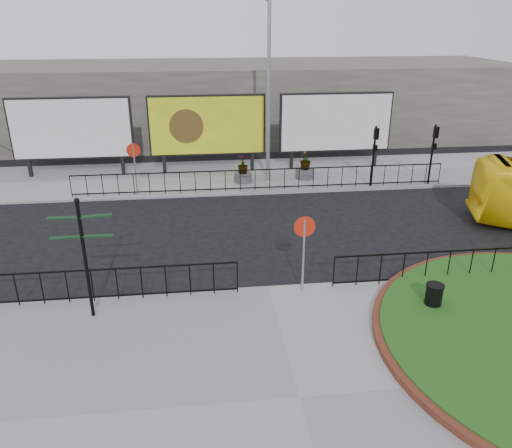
{
  "coord_description": "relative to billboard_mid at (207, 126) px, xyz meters",
  "views": [
    {
      "loc": [
        -1.97,
        -13.61,
        7.99
      ],
      "look_at": [
        -0.17,
        1.92,
        1.45
      ],
      "focal_mm": 35.0,
      "sensor_mm": 36.0,
      "label": 1
    }
  ],
  "objects": [
    {
      "name": "ground",
      "position": [
        1.5,
        -12.97,
        -2.6
      ],
      "size": [
        90.0,
        90.0,
        0.0
      ],
      "primitive_type": "plane",
      "color": "black",
      "rests_on": "ground"
    },
    {
      "name": "pavement_near",
      "position": [
        1.5,
        -17.97,
        -2.54
      ],
      "size": [
        30.0,
        10.0,
        0.12
      ],
      "primitive_type": "cube",
      "color": "gray",
      "rests_on": "ground"
    },
    {
      "name": "pavement_far",
      "position": [
        1.5,
        -0.97,
        -2.54
      ],
      "size": [
        44.0,
        6.0,
        0.12
      ],
      "primitive_type": "cube",
      "color": "gray",
      "rests_on": "ground"
    },
    {
      "name": "railing_near_left",
      "position": [
        -4.5,
        -13.27,
        -1.93
      ],
      "size": [
        10.0,
        0.1,
        1.1
      ],
      "primitive_type": null,
      "color": "black",
      "rests_on": "pavement_near"
    },
    {
      "name": "railing_near_right",
      "position": [
        8.0,
        -13.27,
        -1.93
      ],
      "size": [
        9.0,
        0.1,
        1.1
      ],
      "primitive_type": null,
      "color": "black",
      "rests_on": "pavement_near"
    },
    {
      "name": "railing_far",
      "position": [
        2.5,
        -3.67,
        -1.93
      ],
      "size": [
        18.0,
        0.1,
        1.1
      ],
      "primitive_type": null,
      "color": "black",
      "rests_on": "pavement_far"
    },
    {
      "name": "speed_sign_far",
      "position": [
        -3.5,
        -3.57,
        -0.68
      ],
      "size": [
        0.64,
        0.07,
        2.47
      ],
      "color": "gray",
      "rests_on": "pavement_far"
    },
    {
      "name": "speed_sign_near",
      "position": [
        2.5,
        -13.37,
        -0.68
      ],
      "size": [
        0.64,
        0.07,
        2.47
      ],
      "color": "gray",
      "rests_on": "pavement_near"
    },
    {
      "name": "billboard_left",
      "position": [
        -7.0,
        0.0,
        0.0
      ],
      "size": [
        6.2,
        0.31,
        4.1
      ],
      "color": "black",
      "rests_on": "pavement_far"
    },
    {
      "name": "billboard_mid",
      "position": [
        0.0,
        0.0,
        0.0
      ],
      "size": [
        6.2,
        0.31,
        4.1
      ],
      "color": "black",
      "rests_on": "pavement_far"
    },
    {
      "name": "billboard_right",
      "position": [
        7.0,
        0.0,
        0.0
      ],
      "size": [
        6.2,
        0.31,
        4.1
      ],
      "color": "black",
      "rests_on": "pavement_far"
    },
    {
      "name": "lamp_post",
      "position": [
        3.01,
        -1.97,
        2.23
      ],
      "size": [
        0.74,
        0.18,
        9.23
      ],
      "color": "gray",
      "rests_on": "pavement_far"
    },
    {
      "name": "signal_pole_a",
      "position": [
        8.0,
        -3.63,
        -0.5
      ],
      "size": [
        0.22,
        0.26,
        3.0
      ],
      "color": "black",
      "rests_on": "pavement_far"
    },
    {
      "name": "signal_pole_b",
      "position": [
        11.0,
        -3.63,
        -0.5
      ],
      "size": [
        0.22,
        0.26,
        3.0
      ],
      "color": "black",
      "rests_on": "pavement_far"
    },
    {
      "name": "building_backdrop",
      "position": [
        1.5,
        9.03,
        -0.1
      ],
      "size": [
        40.0,
        10.0,
        5.0
      ],
      "primitive_type": "cube",
      "color": "slate",
      "rests_on": "ground"
    },
    {
      "name": "fingerpost_sign",
      "position": [
        -3.68,
        -14.04,
        -0.34
      ],
      "size": [
        1.66,
        0.3,
        3.54
      ],
      "rotation": [
        0.0,
        0.0,
        -0.03
      ],
      "color": "black",
      "rests_on": "pavement_near"
    },
    {
      "name": "litter_bin",
      "position": [
        6.0,
        -14.91,
        -2.05
      ],
      "size": [
        0.51,
        0.51,
        0.84
      ],
      "color": "black",
      "rests_on": "pavement_near"
    },
    {
      "name": "planter_b",
      "position": [
        1.68,
        -2.23,
        -1.94
      ],
      "size": [
        0.9,
        0.9,
        1.44
      ],
      "color": "#4C4C4F",
      "rests_on": "pavement_far"
    },
    {
      "name": "planter_c",
      "position": [
        4.95,
        -1.97,
        -1.9
      ],
      "size": [
        0.95,
        0.95,
        1.53
      ],
      "color": "#4C4C4F",
      "rests_on": "pavement_far"
    }
  ]
}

